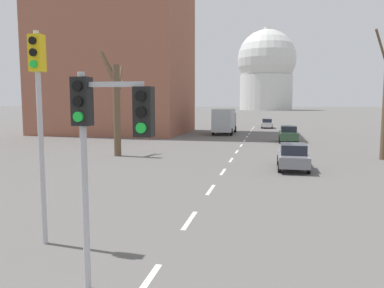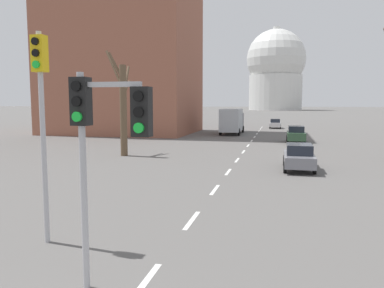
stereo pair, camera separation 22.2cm
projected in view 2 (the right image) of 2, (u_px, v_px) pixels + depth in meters
name	position (u px, v px, depth m)	size (l,w,h in m)	color
lane_stripe_0	(144.00, 283.00, 8.06)	(0.16, 2.00, 0.01)	silver
lane_stripe_1	(192.00, 220.00, 12.41)	(0.16, 2.00, 0.01)	silver
lane_stripe_2	(215.00, 190.00, 16.77)	(0.16, 2.00, 0.01)	silver
lane_stripe_3	(228.00, 172.00, 21.12)	(0.16, 2.00, 0.01)	silver
lane_stripe_4	(237.00, 160.00, 25.48)	(0.16, 2.00, 0.01)	silver
lane_stripe_5	(243.00, 152.00, 29.83)	(0.16, 2.00, 0.01)	silver
lane_stripe_6	(248.00, 146.00, 34.19)	(0.16, 2.00, 0.01)	silver
lane_stripe_7	(252.00, 141.00, 38.55)	(0.16, 2.00, 0.01)	silver
lane_stripe_8	(255.00, 137.00, 42.90)	(0.16, 2.00, 0.01)	silver
lane_stripe_9	(257.00, 134.00, 47.26)	(0.16, 2.00, 0.01)	silver
lane_stripe_10	(259.00, 131.00, 51.61)	(0.16, 2.00, 0.01)	silver
lane_stripe_11	(260.00, 129.00, 55.97)	(0.16, 2.00, 0.01)	silver
lane_stripe_12	(262.00, 127.00, 60.32)	(0.16, 2.00, 0.01)	silver
traffic_signal_centre_tall	(103.00, 128.00, 7.41)	(1.64, 0.34, 4.49)	#B2B2B7
traffic_signal_near_left	(41.00, 99.00, 10.04)	(0.36, 0.34, 5.76)	#B2B2B7
sedan_near_left	(299.00, 157.00, 21.75)	(1.75, 4.11, 1.52)	slate
sedan_near_right	(296.00, 134.00, 36.43)	(1.77, 3.91, 1.67)	#2D4C33
sedan_mid_centre	(275.00, 123.00, 57.62)	(1.73, 3.91, 1.46)	silver
delivery_truck	(232.00, 120.00, 46.75)	(2.44, 7.20, 3.14)	#333842
bare_tree_left_near	(123.00, 104.00, 27.41)	(1.92, 2.51, 7.80)	brown
capitol_dome	(276.00, 70.00, 204.59)	(31.80, 31.80, 44.91)	silver
apartment_block_left	(123.00, 20.00, 48.04)	(18.00, 14.00, 29.05)	#935642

